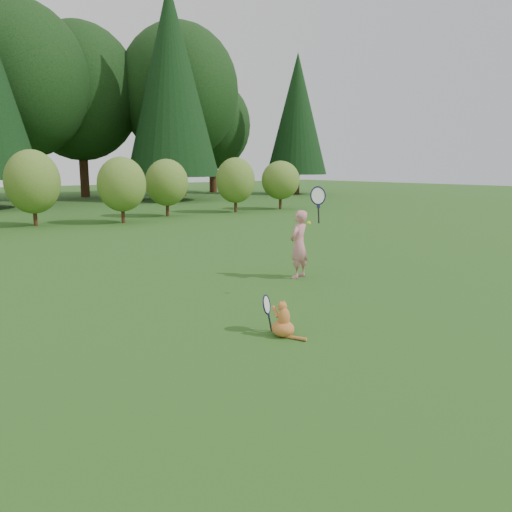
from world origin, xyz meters
TOP-DOWN VIEW (x-y plane):
  - ground at (0.00, 0.00)m, footprint 100.00×100.00m
  - shrub_row at (0.00, 13.00)m, footprint 28.00×3.00m
  - child at (1.79, 1.41)m, footprint 0.78×0.53m
  - cat at (-0.75, -0.90)m, footprint 0.35×0.65m
  - tennis_ball at (0.90, 0.29)m, footprint 0.07×0.07m

SIDE VIEW (x-z plane):
  - ground at x=0.00m, z-range 0.00..0.00m
  - cat at x=-0.75m, z-range -0.08..0.57m
  - child at x=1.79m, z-range -0.30..1.69m
  - tennis_ball at x=0.90m, z-range 1.21..1.27m
  - shrub_row at x=0.00m, z-range 0.00..2.80m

